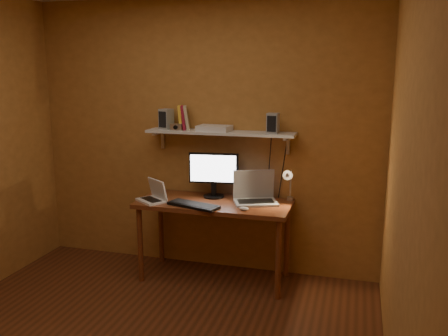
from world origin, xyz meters
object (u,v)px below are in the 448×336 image
(speaker_left, at_px, (166,119))
(shelf_camera, at_px, (176,127))
(netbook, at_px, (154,195))
(router, at_px, (214,128))
(keyboard, at_px, (193,205))
(desk_lamp, at_px, (289,181))
(monitor, at_px, (214,172))
(speaker_right, at_px, (273,123))
(wall_shelf, at_px, (220,133))
(mouse, at_px, (244,209))
(laptop, at_px, (255,194))
(desk, at_px, (214,211))

(speaker_left, bearing_deg, shelf_camera, -13.78)
(netbook, bearing_deg, router, 70.19)
(keyboard, bearing_deg, netbook, -173.06)
(netbook, height_order, desk_lamp, desk_lamp)
(monitor, relative_size, speaker_right, 2.59)
(wall_shelf, relative_size, keyboard, 2.96)
(keyboard, distance_m, shelf_camera, 0.77)
(monitor, distance_m, netbook, 0.59)
(mouse, xyz_separation_m, router, (-0.38, 0.39, 0.63))
(netbook, xyz_separation_m, keyboard, (0.41, -0.07, -0.04))
(monitor, distance_m, desk_lamp, 0.71)
(netbook, xyz_separation_m, shelf_camera, (0.13, 0.25, 0.60))
(keyboard, bearing_deg, speaker_right, 47.64)
(netbook, bearing_deg, speaker_left, 125.98)
(keyboard, xyz_separation_m, speaker_right, (0.63, 0.38, 0.70))
(laptop, relative_size, netbook, 1.38)
(router, bearing_deg, mouse, -45.35)
(desk_lamp, height_order, speaker_left, speaker_left)
(desk, xyz_separation_m, router, (-0.06, 0.20, 0.74))
(desk, distance_m, netbook, 0.57)
(mouse, xyz_separation_m, shelf_camera, (-0.74, 0.31, 0.64))
(desk, xyz_separation_m, netbook, (-0.54, -0.13, 0.14))
(speaker_right, relative_size, shelf_camera, 1.59)
(desk, relative_size, desk_lamp, 3.73)
(mouse, height_order, speaker_left, speaker_left)
(laptop, height_order, router, router)
(wall_shelf, bearing_deg, speaker_left, 179.54)
(monitor, distance_m, router, 0.41)
(monitor, xyz_separation_m, laptop, (0.41, -0.06, -0.16))
(keyboard, distance_m, speaker_left, 0.91)
(laptop, height_order, desk_lamp, desk_lamp)
(wall_shelf, relative_size, netbook, 4.27)
(laptop, xyz_separation_m, netbook, (-0.89, -0.23, -0.02))
(monitor, xyz_separation_m, mouse, (0.38, -0.35, -0.22))
(monitor, relative_size, netbook, 1.42)
(mouse, bearing_deg, speaker_right, 77.20)
(monitor, relative_size, router, 1.53)
(router, bearing_deg, keyboard, -100.49)
(desk, bearing_deg, router, 106.00)
(laptop, distance_m, router, 0.71)
(wall_shelf, distance_m, speaker_right, 0.51)
(desk, relative_size, mouse, 16.01)
(speaker_left, distance_m, router, 0.49)
(speaker_left, xyz_separation_m, shelf_camera, (0.13, -0.08, -0.06))
(keyboard, height_order, shelf_camera, shelf_camera)
(desk, relative_size, monitor, 3.00)
(speaker_right, xyz_separation_m, router, (-0.55, 0.02, -0.06))
(wall_shelf, distance_m, laptop, 0.65)
(monitor, bearing_deg, mouse, -49.40)
(desk, xyz_separation_m, laptop, (0.36, 0.10, 0.16))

